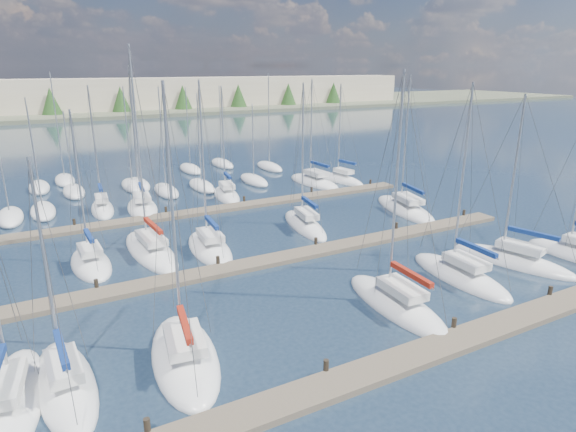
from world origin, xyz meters
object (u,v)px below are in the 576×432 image
sailboat_b (66,385)px  sailboat_e (460,275)px  sailboat_q (314,182)px  sailboat_h (91,263)px  sailboat_k (305,225)px  sailboat_j (210,248)px  sailboat_o (142,208)px  sailboat_c (185,357)px  sailboat_r (341,180)px  sailboat_d (396,304)px  sailboat_n (102,209)px  sailboat_i (151,250)px  sailboat_p (227,195)px  sailboat_f (512,261)px  sailboat_m (405,209)px  sailboat_a (10,403)px

sailboat_b → sailboat_e: 24.09m
sailboat_q → sailboat_h: (-26.85, -13.95, 0.01)m
sailboat_k → sailboat_e: 14.59m
sailboat_j → sailboat_o: bearing=103.5°
sailboat_c → sailboat_e: size_ratio=1.03×
sailboat_o → sailboat_j: bearing=-74.8°
sailboat_b → sailboat_j: sailboat_j is taller
sailboat_r → sailboat_d: 32.06m
sailboat_r → sailboat_o: 24.11m
sailboat_r → sailboat_n: size_ratio=0.97×
sailboat_k → sailboat_i: sailboat_i is taller
sailboat_p → sailboat_q: bearing=13.5°
sailboat_d → sailboat_f: size_ratio=1.13×
sailboat_j → sailboat_f: bearing=-30.3°
sailboat_f → sailboat_c: 24.18m
sailboat_b → sailboat_m: bearing=20.9°
sailboat_h → sailboat_o: 13.96m
sailboat_b → sailboat_p: size_ratio=0.89×
sailboat_n → sailboat_a: size_ratio=1.04×
sailboat_m → sailboat_i: bearing=-168.7°
sailboat_p → sailboat_h: size_ratio=1.06×
sailboat_c → sailboat_e: (18.88, 0.49, 0.00)m
sailboat_q → sailboat_o: size_ratio=0.89×
sailboat_c → sailboat_n: bearing=98.1°
sailboat_f → sailboat_b: bearing=164.0°
sailboat_r → sailboat_c: sailboat_c is taller
sailboat_d → sailboat_c: 12.50m
sailboat_a → sailboat_f: bearing=8.4°
sailboat_i → sailboat_p: sailboat_i is taller
sailboat_d → sailboat_h: size_ratio=1.22×
sailboat_o → sailboat_h: bearing=-110.5°
sailboat_n → sailboat_c: sailboat_c is taller
sailboat_r → sailboat_h: (-30.34, -13.26, -0.01)m
sailboat_b → sailboat_p: 32.44m
sailboat_q → sailboat_r: sailboat_q is taller
sailboat_e → sailboat_i: bearing=142.7°
sailboat_f → sailboat_j: 22.24m
sailboat_q → sailboat_e: sailboat_e is taller
sailboat_m → sailboat_a: bearing=-144.7°
sailboat_q → sailboat_i: 26.25m
sailboat_b → sailboat_p: sailboat_p is taller
sailboat_j → sailboat_q: bearing=43.6°
sailboat_o → sailboat_a: (-11.07, -26.59, -0.01)m
sailboat_i → sailboat_a: sailboat_i is taller
sailboat_a → sailboat_j: size_ratio=0.91×
sailboat_q → sailboat_n: bearing=176.3°
sailboat_k → sailboat_h: sailboat_k is taller
sailboat_f → sailboat_e: size_ratio=0.94×
sailboat_h → sailboat_k: bearing=-1.2°
sailboat_k → sailboat_f: bearing=-47.5°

